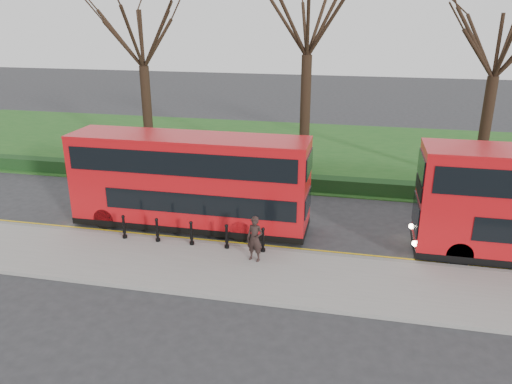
# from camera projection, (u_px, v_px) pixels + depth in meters

# --- Properties ---
(ground) EXTENTS (120.00, 120.00, 0.00)m
(ground) POSITION_uv_depth(u_px,v_px,m) (229.00, 237.00, 21.82)
(ground) COLOR #28282B
(ground) RESTS_ON ground
(pavement) EXTENTS (60.00, 4.00, 0.15)m
(pavement) POSITION_uv_depth(u_px,v_px,m) (208.00, 268.00, 19.04)
(pavement) COLOR gray
(pavement) RESTS_ON ground
(kerb) EXTENTS (60.00, 0.25, 0.16)m
(kerb) POSITION_uv_depth(u_px,v_px,m) (223.00, 245.00, 20.88)
(kerb) COLOR slate
(kerb) RESTS_ON ground
(grass_verge) EXTENTS (60.00, 18.00, 0.06)m
(grass_verge) POSITION_uv_depth(u_px,v_px,m) (284.00, 149.00, 35.59)
(grass_verge) COLOR #1C4F1A
(grass_verge) RESTS_ON ground
(hedge) EXTENTS (60.00, 0.90, 0.80)m
(hedge) POSITION_uv_depth(u_px,v_px,m) (261.00, 180.00, 27.93)
(hedge) COLOR black
(hedge) RESTS_ON ground
(yellow_line_outer) EXTENTS (60.00, 0.10, 0.01)m
(yellow_line_outer) POSITION_uv_depth(u_px,v_px,m) (225.00, 244.00, 21.18)
(yellow_line_outer) COLOR yellow
(yellow_line_outer) RESTS_ON ground
(yellow_line_inner) EXTENTS (60.00, 0.10, 0.01)m
(yellow_line_inner) POSITION_uv_depth(u_px,v_px,m) (226.00, 242.00, 21.36)
(yellow_line_inner) COLOR yellow
(yellow_line_inner) RESTS_ON ground
(tree_left) EXTENTS (7.16, 7.16, 11.18)m
(tree_left) POSITION_uv_depth(u_px,v_px,m) (141.00, 32.00, 29.83)
(tree_left) COLOR black
(tree_left) RESTS_ON ground
(tree_mid) EXTENTS (8.13, 8.13, 12.70)m
(tree_mid) POSITION_uv_depth(u_px,v_px,m) (308.00, 12.00, 27.46)
(tree_mid) COLOR black
(tree_mid) RESTS_ON ground
(tree_right) EXTENTS (7.03, 7.03, 10.98)m
(tree_right) POSITION_uv_depth(u_px,v_px,m) (500.00, 38.00, 25.89)
(tree_right) COLOR black
(tree_right) RESTS_ON ground
(bollard_row) EXTENTS (6.19, 0.15, 1.00)m
(bollard_row) POSITION_uv_depth(u_px,v_px,m) (191.00, 233.00, 20.61)
(bollard_row) COLOR black
(bollard_row) RESTS_ON pavement
(bus_lead) EXTENTS (10.63, 2.44, 4.23)m
(bus_lead) POSITION_uv_depth(u_px,v_px,m) (189.00, 182.00, 22.20)
(bus_lead) COLOR #B40F13
(bus_lead) RESTS_ON ground
(pedestrian) EXTENTS (0.74, 0.57, 1.81)m
(pedestrian) POSITION_uv_depth(u_px,v_px,m) (255.00, 239.00, 19.17)
(pedestrian) COLOR black
(pedestrian) RESTS_ON pavement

